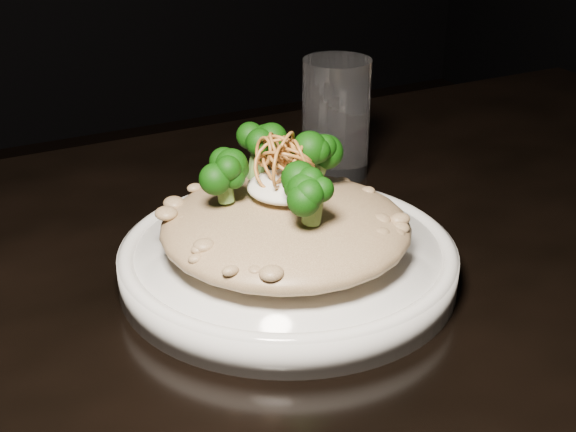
# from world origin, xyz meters

# --- Properties ---
(table) EXTENTS (1.10, 0.80, 0.75)m
(table) POSITION_xyz_m (0.00, 0.00, 0.67)
(table) COLOR black
(table) RESTS_ON ground
(plate) EXTENTS (0.27, 0.27, 0.03)m
(plate) POSITION_xyz_m (-0.10, 0.03, 0.76)
(plate) COLOR silver
(plate) RESTS_ON table
(risotto) EXTENTS (0.19, 0.19, 0.04)m
(risotto) POSITION_xyz_m (-0.10, 0.03, 0.80)
(risotto) COLOR brown
(risotto) RESTS_ON plate
(broccoli) EXTENTS (0.11, 0.11, 0.04)m
(broccoli) POSITION_xyz_m (-0.10, 0.03, 0.84)
(broccoli) COLOR black
(broccoli) RESTS_ON risotto
(cheese) EXTENTS (0.06, 0.06, 0.02)m
(cheese) POSITION_xyz_m (-0.10, 0.03, 0.83)
(cheese) COLOR white
(cheese) RESTS_ON risotto
(shallots) EXTENTS (0.05, 0.05, 0.03)m
(shallots) POSITION_xyz_m (-0.10, 0.04, 0.85)
(shallots) COLOR brown
(shallots) RESTS_ON cheese
(drinking_glass) EXTENTS (0.08, 0.08, 0.12)m
(drinking_glass) POSITION_xyz_m (0.04, 0.20, 0.81)
(drinking_glass) COLOR white
(drinking_glass) RESTS_ON table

